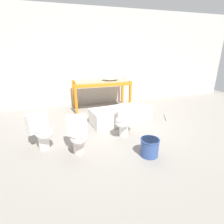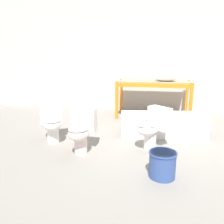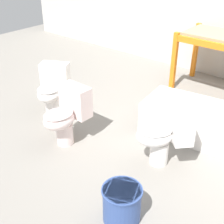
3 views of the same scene
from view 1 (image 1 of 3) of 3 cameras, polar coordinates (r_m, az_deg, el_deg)
name	(u,v)px [view 1 (image 1 of 3)]	position (r m, az deg, el deg)	size (l,w,h in m)	color
ground_plane	(115,122)	(4.84, 0.94, -3.34)	(12.00, 12.00, 0.00)	gray
warehouse_wall_rear	(98,59)	(6.35, -4.69, 16.98)	(10.80, 0.08, 3.20)	beige
shelving_rack	(101,85)	(5.80, -3.51, 8.82)	(1.83, 0.80, 0.95)	orange
sink_basin	(110,78)	(5.75, -0.52, 11.13)	(0.56, 0.41, 0.26)	white
bathtub_main	(121,114)	(4.78, 2.96, -0.63)	(1.72, 0.88, 0.41)	white
toilet_near	(41,130)	(3.75, -22.16, -5.53)	(0.58, 0.67, 0.69)	white
toilet_far	(78,134)	(3.41, -11.12, -6.91)	(0.39, 0.58, 0.69)	silver
toilet_extra	(125,120)	(4.00, 4.23, -2.48)	(0.64, 0.65, 0.69)	white
bucket_white	(150,147)	(3.40, 12.17, -11.09)	(0.36, 0.36, 0.34)	#334C8C
loose_pipe	(166,117)	(5.38, 17.12, -1.59)	(0.29, 0.53, 0.04)	#B7B7BC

